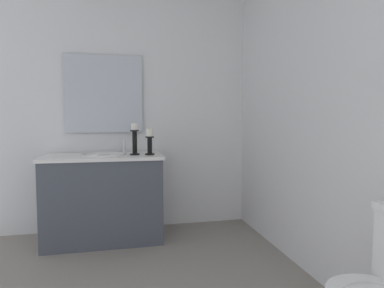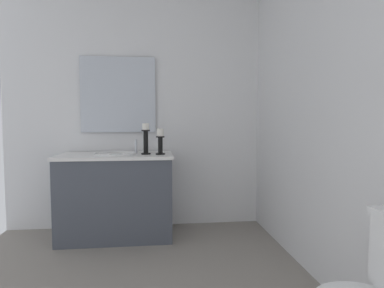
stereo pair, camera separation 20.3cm
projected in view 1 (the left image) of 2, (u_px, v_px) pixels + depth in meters
wall_back at (322, 106)px, 2.17m from camera, size 2.88×0.04×2.45m
wall_left at (123, 111)px, 3.29m from camera, size 0.04×2.67×2.45m
vanity_cabinet at (104, 197)px, 2.99m from camera, size 0.58×1.08×0.81m
sink_basin at (104, 159)px, 2.97m from camera, size 0.40×0.40×0.24m
mirror at (104, 94)px, 3.19m from camera, size 0.02×0.76×0.77m
candle_holder_tall at (150, 141)px, 2.97m from camera, size 0.09×0.09×0.24m
candle_holder_short at (135, 138)px, 2.97m from camera, size 0.09×0.09×0.29m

